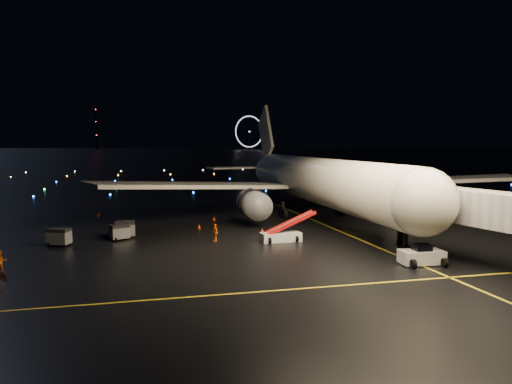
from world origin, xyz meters
TOP-DOWN VIEW (x-y plane):
  - ground at (0.00, 300.00)m, footprint 2000.00×2000.00m
  - lane_centre at (12.00, 15.00)m, footprint 0.25×80.00m
  - lane_cross at (-5.00, -10.00)m, footprint 60.00×0.25m
  - airliner at (13.01, 25.15)m, footprint 63.74×60.63m
  - pushback_tug at (12.27, -5.57)m, footprint 3.93×2.30m
  - belt_loader at (3.23, 7.33)m, footprint 6.46×2.03m
  - crew_b at (-23.00, 0.22)m, footprint 1.18×1.12m
  - crew_c at (-3.69, 9.19)m, footprint 0.76×1.19m
  - safety_cone_0 at (2.76, 13.44)m, footprint 0.47×0.47m
  - safety_cone_1 at (-1.38, 23.80)m, footprint 0.47×0.47m
  - safety_cone_2 at (-4.28, 17.80)m, footprint 0.44×0.44m
  - safety_cone_3 at (-17.20, 32.14)m, footprint 0.61×0.61m
  - ferris_wheel at (170.00, 720.00)m, footprint 49.33×16.80m
  - radio_mast at (-60.00, 740.00)m, footprint 1.80×1.80m
  - taxiway_lights at (0.00, 106.00)m, footprint 164.00×92.00m
  - baggage_cart_0 at (-13.20, 13.96)m, footprint 2.17×1.53m
  - baggage_cart_1 at (-13.81, 12.52)m, footprint 2.34×2.00m
  - baggage_cart_2 at (-19.86, 10.79)m, footprint 2.55×2.20m

SIDE VIEW (x-z plane):
  - ground at x=0.00m, z-range 0.00..0.00m
  - lane_centre at x=12.00m, z-range 0.00..0.02m
  - lane_cross at x=-5.00m, z-range 0.00..0.02m
  - taxiway_lights at x=0.00m, z-range 0.00..0.36m
  - safety_cone_0 at x=2.76m, z-range 0.00..0.45m
  - safety_cone_2 at x=-4.28m, z-range 0.00..0.49m
  - safety_cone_1 at x=-1.38m, z-range 0.00..0.49m
  - safety_cone_3 at x=-17.20m, z-range 0.00..0.54m
  - baggage_cart_1 at x=-13.81m, z-range 0.00..1.67m
  - pushback_tug at x=12.27m, z-range 0.00..1.80m
  - baggage_cart_2 at x=-19.86m, z-range 0.00..1.82m
  - baggage_cart_0 at x=-13.20m, z-range 0.00..1.83m
  - crew_c at x=-3.69m, z-range 0.00..1.89m
  - crew_b at x=-23.00m, z-range 0.00..1.92m
  - belt_loader at x=3.23m, z-range 0.00..3.10m
  - airliner at x=13.01m, z-range 0.00..17.87m
  - ferris_wheel at x=170.00m, z-range 0.00..52.00m
  - radio_mast at x=-60.00m, z-range 0.00..64.00m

